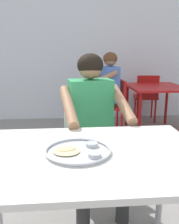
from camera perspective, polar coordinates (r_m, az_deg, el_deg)
name	(u,v)px	position (r m, az deg, el deg)	size (l,w,h in m)	color
back_wall	(70,22)	(4.65, -4.52, 19.54)	(12.00, 0.12, 3.40)	silver
table_foreground	(84,166)	(1.33, -1.24, -11.99)	(1.25, 0.84, 0.75)	silver
thali_tray	(78,151)	(1.30, -2.62, -8.76)	(0.34, 0.34, 0.03)	#B7BABF
chair_foreground	(88,140)	(2.26, -0.39, -6.42)	(0.45, 0.45, 0.80)	silver
diner_foreground	(93,119)	(1.98, 0.76, -1.53)	(0.55, 0.59, 1.23)	#313131
table_background_red	(155,92)	(3.94, 14.68, 4.45)	(0.80, 0.88, 0.72)	#B71414
chair_red_left	(114,103)	(3.78, 5.48, 1.99)	(0.44, 0.39, 0.81)	red
chair_red_far	(146,95)	(4.53, 12.72, 3.86)	(0.44, 0.46, 0.82)	#A91512
patron_background	(104,86)	(3.72, 3.25, 5.82)	(0.59, 0.55, 1.21)	#383838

